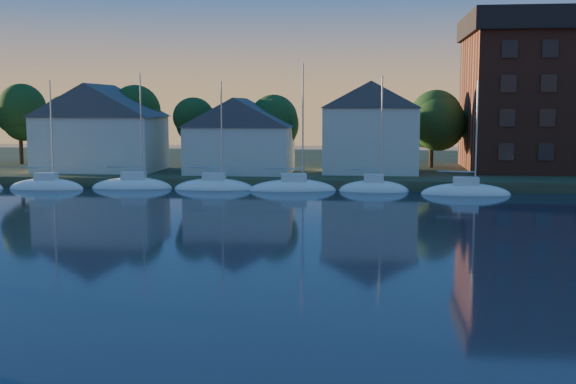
# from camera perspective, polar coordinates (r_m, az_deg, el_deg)

# --- Properties ---
(ground) EXTENTS (260.00, 260.00, 0.00)m
(ground) POSITION_cam_1_polar(r_m,az_deg,el_deg) (22.99, -14.96, -14.39)
(ground) COLOR black
(ground) RESTS_ON ground
(shoreline_land) EXTENTS (160.00, 50.00, 2.00)m
(shoreline_land) POSITION_cam_1_polar(r_m,az_deg,el_deg) (95.58, 1.71, 1.88)
(shoreline_land) COLOR #323921
(shoreline_land) RESTS_ON ground
(wooden_dock) EXTENTS (120.00, 3.00, 1.00)m
(wooden_dock) POSITION_cam_1_polar(r_m,az_deg,el_deg) (72.81, 0.17, 0.33)
(wooden_dock) COLOR brown
(wooden_dock) RESTS_ON ground
(clubhouse_west) EXTENTS (13.65, 9.45, 9.64)m
(clubhouse_west) POSITION_cam_1_polar(r_m,az_deg,el_deg) (83.53, -14.58, 5.03)
(clubhouse_west) COLOR silver
(clubhouse_west) RESTS_ON shoreline_land
(clubhouse_centre) EXTENTS (11.55, 8.40, 8.08)m
(clubhouse_centre) POSITION_cam_1_polar(r_m,az_deg,el_deg) (78.23, -3.80, 4.54)
(clubhouse_centre) COLOR silver
(clubhouse_centre) RESTS_ON shoreline_land
(clubhouse_east) EXTENTS (10.50, 8.40, 9.80)m
(clubhouse_east) POSITION_cam_1_polar(r_m,az_deg,el_deg) (78.92, 6.55, 5.16)
(clubhouse_east) COLOR silver
(clubhouse_east) RESTS_ON shoreline_land
(tree_line) EXTENTS (93.40, 5.40, 8.90)m
(tree_line) POSITION_cam_1_polar(r_m,az_deg,el_deg) (83.12, 2.40, 6.09)
(tree_line) COLOR #342617
(tree_line) RESTS_ON shoreline_land
(moored_fleet) EXTENTS (63.50, 2.40, 12.05)m
(moored_fleet) POSITION_cam_1_polar(r_m,az_deg,el_deg) (72.21, -9.60, 0.26)
(moored_fleet) COLOR white
(moored_fleet) RESTS_ON ground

